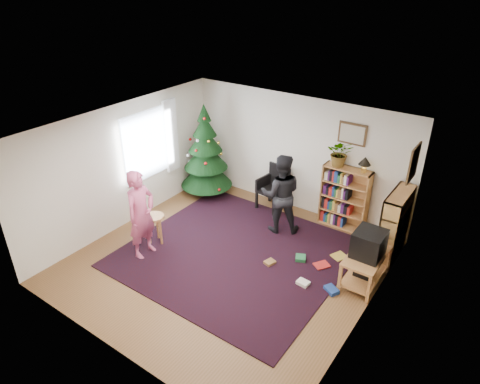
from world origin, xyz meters
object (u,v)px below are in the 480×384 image
Objects in this scene: picture_back at (352,134)px; christmas_tree at (206,158)px; person_by_chair at (281,194)px; crt_tv at (369,244)px; armchair at (275,185)px; person_standing at (141,214)px; potted_plant at (340,153)px; bookshelf_back at (345,197)px; stool at (155,222)px; table_lamp at (365,162)px; picture_right at (414,163)px; bookshelf_right at (395,224)px; tv_stand at (365,266)px.

christmas_tree is at bearing -169.11° from picture_back.
picture_back is 1.77m from person_by_chair.
armchair is at bearing 152.51° from crt_tv.
person_standing is (-1.04, -2.89, 0.32)m from armchair.
potted_plant is (1.35, 0.11, 1.05)m from armchair.
armchair is at bearing -176.07° from bookshelf_back.
armchair is 2.75m from stool.
picture_back reaches higher than table_lamp.
bookshelf_back is 1.31m from person_by_chair.
bookshelf_back is at bearing 155.05° from picture_right.
person_standing is (-3.73, -2.56, 0.18)m from bookshelf_right.
bookshelf_right is 2.15m from person_by_chair.
armchair is (-1.55, -0.11, -0.14)m from bookshelf_back.
person_standing is (-2.59, -2.99, 0.18)m from bookshelf_back.
potted_plant is (2.97, 0.46, 0.67)m from christmas_tree.
bookshelf_back is at bearing 8.33° from christmas_tree.
person_by_chair is (-1.99, 0.58, 0.49)m from tv_stand.
picture_right reaches higher than picture_back.
bookshelf_right is 0.79× the size of person_by_chair.
stool is 1.91× the size of table_lamp.
potted_plant reaches higher than armchair.
crt_tv is 0.53× the size of armchair.
tv_stand is (1.01, -1.44, -0.33)m from bookshelf_back.
christmas_tree is 2.60m from person_standing.
christmas_tree is 3.56m from table_lamp.
picture_right is at bearing 73.13° from crt_tv.
bookshelf_back is 2.41× the size of potted_plant.
person_standing reaches higher than bookshelf_right.
bookshelf_back is at bearing -67.15° from picture_back.
picture_back is 0.42× the size of bookshelf_right.
potted_plant reaches higher than stool.
person_by_chair is (2.20, -0.40, -0.08)m from christmas_tree.
armchair is at bearing 12.45° from christmas_tree.
picture_back is 0.56× the size of tv_stand.
person_by_chair is (1.70, 1.76, 0.35)m from stool.
armchair is 1.79× the size of potted_plant.
picture_back is at bearing 159.28° from table_lamp.
tv_stand is 3.88m from stool.
potted_plant reaches higher than bookshelf_right.
crt_tv is at bearing -106.87° from picture_right.
armchair is (-2.68, 0.33, -0.14)m from bookshelf_right.
armchair is at bearing -175.49° from potted_plant.
bookshelf_right is 0.77× the size of person_standing.
person_standing is 3.12× the size of potted_plant.
picture_right is 4.68m from stool.
crt_tv is at bearing 132.45° from person_by_chair.
picture_right is at bearing -21.89° from potted_plant.
picture_back is 2.50m from tv_stand.
person_by_chair reaches higher than armchair.
bookshelf_back reaches higher than crt_tv.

